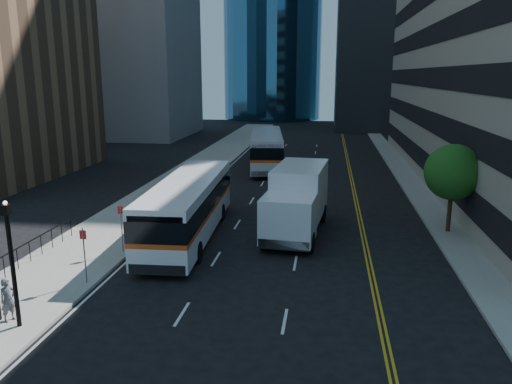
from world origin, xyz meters
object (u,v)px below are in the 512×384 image
Objects in this scene: box_truck at (297,199)px; bus_front at (189,206)px; lamp_post at (12,259)px; street_tree at (453,172)px; pedestrian at (8,300)px; bus_rear at (266,148)px.

bus_front is at bearing -159.07° from box_truck.
lamp_post is at bearing -108.95° from bus_front.
pedestrian is (-18.58, -13.67, -2.67)m from street_tree.
pedestrian is at bearing 150.71° from lamp_post.
street_tree is 0.37× the size of bus_rear.
bus_rear is at bearing 107.36° from box_truck.
lamp_post is 1.87m from pedestrian.
bus_front is (-14.76, -2.79, -1.82)m from street_tree.
lamp_post is 0.35× the size of bus_front.
street_tree is at bearing -63.72° from bus_rear.
bus_rear reaches higher than pedestrian.
bus_front is at bearing -101.61° from bus_rear.
lamp_post is 15.85m from box_truck.
lamp_post is 0.33× the size of bus_rear.
box_truck reaches higher than bus_rear.
bus_rear is (-13.11, 19.67, -1.75)m from street_tree.
box_truck is (9.24, 12.86, -0.71)m from lamp_post.
street_tree is 0.62× the size of box_truck.
street_tree is 8.98m from box_truck.
street_tree is 0.39× the size of bus_front.
street_tree is at bearing 12.96° from box_truck.
bus_front is 0.95× the size of bus_rear.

